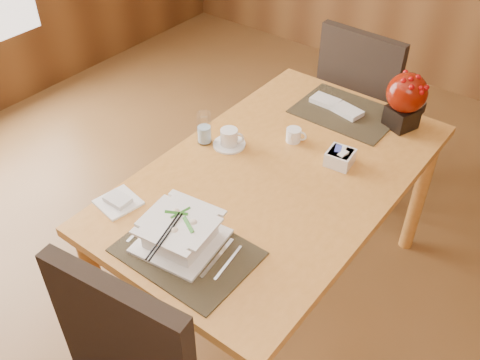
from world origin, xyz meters
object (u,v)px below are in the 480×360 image
Objects in this scene: coffee_cup at (229,139)px; sugar_caddy at (340,158)px; far_chair at (364,102)px; soup_setting at (180,232)px; bread_plate at (118,202)px; water_glass at (204,128)px; dining_table at (278,190)px; creamer_jug at (293,135)px; berry_decor at (406,98)px.

coffee_cup is 0.47m from sugar_caddy.
far_chair reaches higher than coffee_cup.
soup_setting is 0.33m from bread_plate.
soup_setting is 0.60m from water_glass.
dining_table is at bearing -4.22° from coffee_cup.
far_chair reaches higher than soup_setting.
creamer_jug is at bearing 93.71° from far_chair.
water_glass reaches higher than creamer_jug.
sugar_caddy is (0.54, 0.22, -0.04)m from water_glass.
creamer_jug is 0.58× the size of bread_plate.
soup_setting is at bearing -57.25° from water_glass.
dining_table is 5.78× the size of berry_decor.
dining_table is at bearing 97.51° from far_chair.
creamer_jug is at bearing 44.54° from coffee_cup.
coffee_cup is 0.28m from creamer_jug.
water_glass is at bearing 89.92° from bread_plate.
bread_plate is at bearing 170.99° from soup_setting.
sugar_caddy is 0.72× the size of bread_plate.
soup_setting reaches higher than bread_plate.
soup_setting is at bearing -67.67° from coffee_cup.
bread_plate is 0.14× the size of far_chair.
water_glass is at bearing -155.47° from coffee_cup.
berry_decor reaches higher than creamer_jug.
coffee_cup is at bearing -131.53° from berry_decor.
sugar_caddy is at bearing 53.24° from bread_plate.
coffee_cup reaches higher than sugar_caddy.
dining_table is 1.49× the size of far_chair.
coffee_cup is (-0.23, 0.55, -0.02)m from soup_setting.
water_glass is 1.41× the size of sugar_caddy.
creamer_jug is 0.51m from berry_decor.
sugar_caddy is 0.85m from far_chair.
far_chair is (0.17, 0.96, -0.22)m from coffee_cup.
soup_setting is 2.91× the size of sugar_caddy.
water_glass is 0.38m from creamer_jug.
coffee_cup is (-0.27, 0.02, 0.13)m from dining_table.
creamer_jug is (-0.03, 0.75, -0.02)m from soup_setting.
berry_decor is at bearing 45.59° from water_glass.
coffee_cup is 1.69× the size of creamer_jug.
creamer_jug is (-0.07, 0.22, 0.13)m from dining_table.
coffee_cup is 1.36× the size of sugar_caddy.
bread_plate reaches higher than dining_table.
sugar_caddy is at bearing 21.85° from coffee_cup.
far_chair is (-0.26, 0.78, -0.21)m from sugar_caddy.
water_glass is at bearing -157.65° from sugar_caddy.
dining_table is 0.30m from coffee_cup.
water_glass is 0.88m from berry_decor.
berry_decor is 0.60m from far_chair.
bread_plate is at bearing -126.76° from sugar_caddy.
sugar_caddy is (0.21, 0.73, -0.02)m from soup_setting.
water_glass is at bearing -158.82° from creamer_jug.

